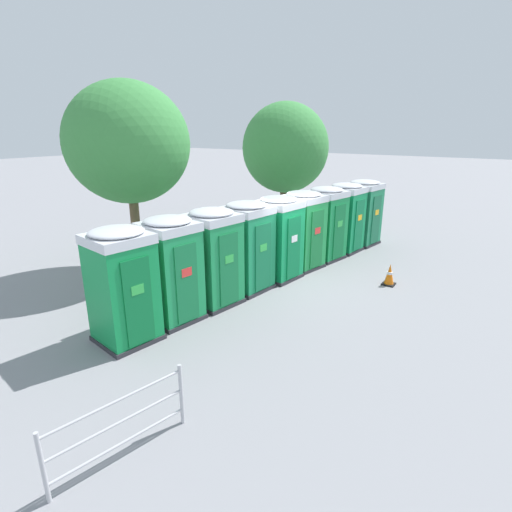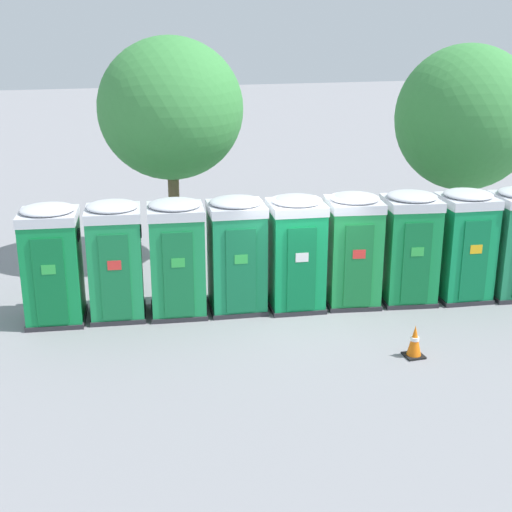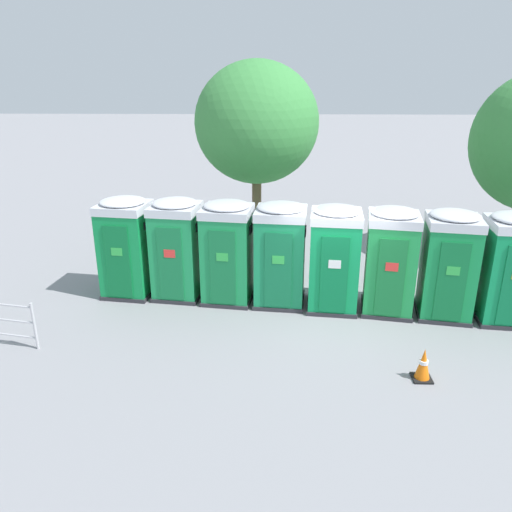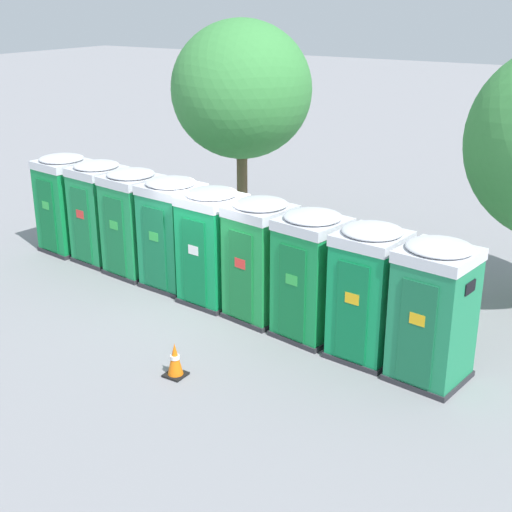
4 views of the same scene
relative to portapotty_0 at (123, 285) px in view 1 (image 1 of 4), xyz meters
name	(u,v)px [view 1 (image 1 of 4)]	position (x,y,z in m)	size (l,w,h in m)	color
ground_plane	(283,279)	(5.12, -0.91, -1.28)	(120.00, 120.00, 0.00)	gray
portapotty_0	(123,285)	(0.00, 0.00, 0.00)	(1.35, 1.35, 2.54)	#2D2D33
portapotty_1	(171,269)	(1.30, -0.10, 0.00)	(1.31, 1.34, 2.54)	#2D2D33
portapotty_2	(213,257)	(2.58, -0.30, 0.00)	(1.35, 1.34, 2.54)	#2D2D33
portapotty_3	(247,246)	(3.88, -0.44, 0.00)	(1.33, 1.31, 2.54)	#2D2D33
portapotty_4	(278,237)	(5.15, -0.69, 0.00)	(1.31, 1.32, 2.54)	#2D2D33
portapotty_5	(303,230)	(6.45, -0.83, 0.00)	(1.36, 1.38, 2.54)	#2D2D33
portapotty_6	(325,223)	(7.73, -1.03, 0.00)	(1.37, 1.38, 2.54)	#2D2D33
portapotty_7	(345,217)	(9.02, -1.22, 0.00)	(1.28, 1.31, 2.54)	#2D2D33
portapotty_8	(363,212)	(10.30, -1.43, 0.00)	(1.37, 1.35, 2.54)	#2D2D33
street_tree_0	(128,144)	(3.20, 3.46, 2.71)	(3.69, 3.69, 5.81)	brown
street_tree_1	(285,148)	(11.32, 2.78, 2.28)	(3.89, 3.89, 5.58)	brown
traffic_cone	(390,275)	(6.50, -3.73, -0.97)	(0.36, 0.36, 0.64)	black
event_barrier	(120,424)	(-2.18, -2.66, -0.72)	(2.02, 0.44, 1.05)	#B7B7BC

